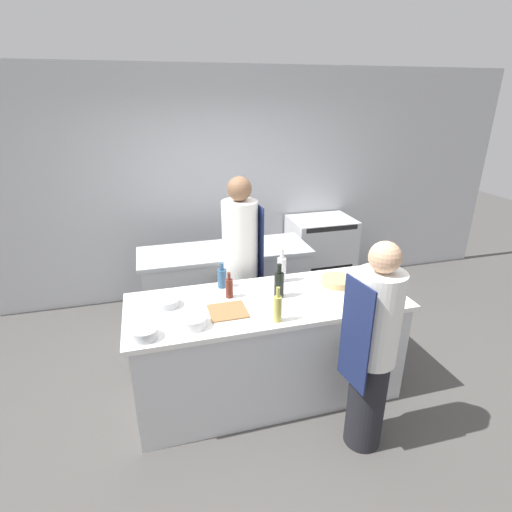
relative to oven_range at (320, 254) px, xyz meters
The scene contains 18 objects.
ground_plane 2.24m from the oven_range, 125.92° to the right, with size 16.00×16.00×0.00m, color #4C4947.
wall_back 1.61m from the oven_range, 164.29° to the left, with size 8.00×0.06×2.80m.
prep_counter 2.19m from the oven_range, 125.92° to the right, with size 2.27×0.86×0.91m.
pass_counter 1.50m from the oven_range, 158.48° to the right, with size 1.85×0.66×0.91m.
oven_range is the anchor object (origin of this frame).
chef_at_prep_near 2.64m from the oven_range, 106.56° to the right, with size 0.35×0.33×1.63m.
chef_at_stove 1.73m from the oven_range, 142.09° to the right, with size 0.36×0.34×1.79m.
bottle_olive_oil 2.17m from the oven_range, 124.01° to the right, with size 0.08×0.08×0.29m.
bottle_vinegar 2.21m from the oven_range, 137.91° to the right, with size 0.08×0.08×0.23m.
bottle_wine 2.33m from the oven_range, 133.78° to the right, with size 0.06×0.06×0.22m.
bottle_cooking_oil 1.89m from the oven_range, 125.81° to the right, with size 0.08×0.08×0.31m.
bottle_sauce 2.19m from the oven_range, 104.14° to the right, with size 0.08×0.08×0.30m.
bottle_water 2.53m from the oven_range, 121.88° to the right, with size 0.06×0.06×0.28m.
bowl_mixing_large 1.82m from the oven_range, 110.15° to the right, with size 0.28×0.28×0.06m.
bowl_prep_small 2.69m from the oven_range, 141.52° to the right, with size 0.20×0.20×0.06m.
bowl_ceramic_blue 3.10m from the oven_range, 137.46° to the right, with size 0.18×0.18×0.07m.
bowl_wooden_salad 2.81m from the oven_range, 133.82° to the right, with size 0.21×0.21×0.08m.
cutting_board 2.52m from the oven_range, 131.11° to the right, with size 0.29×0.27×0.01m.
Camera 1 is at (-0.87, -2.75, 2.47)m, focal length 28.00 mm.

